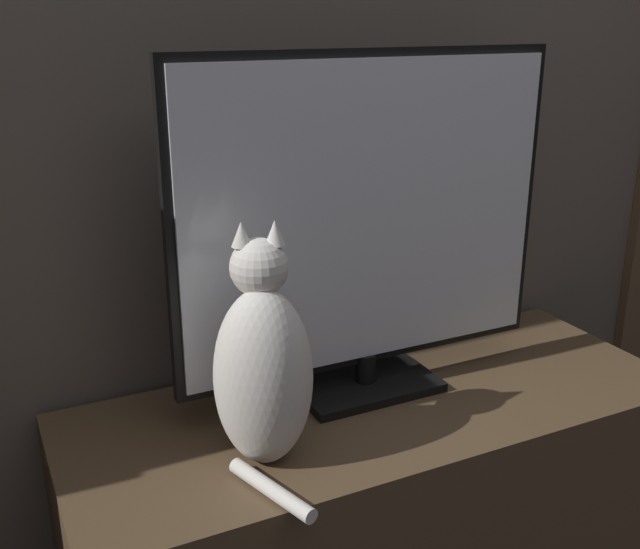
{
  "coord_description": "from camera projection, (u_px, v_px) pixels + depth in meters",
  "views": [
    {
      "loc": [
        -0.75,
        -0.32,
        1.32
      ],
      "look_at": [
        -0.15,
        0.9,
        0.85
      ],
      "focal_mm": 42.0,
      "sensor_mm": 36.0,
      "label": 1
    }
  ],
  "objects": [
    {
      "name": "wall_back",
      "position": [
        317.0,
        23.0,
        1.63
      ],
      "size": [
        4.8,
        0.05,
        2.6
      ],
      "color": "#60564C",
      "rests_on": "ground_plane"
    },
    {
      "name": "tv_stand",
      "position": [
        376.0,
        503.0,
        1.71
      ],
      "size": [
        1.35,
        0.53,
        0.53
      ],
      "color": "brown",
      "rests_on": "ground_plane"
    },
    {
      "name": "tv",
      "position": [
        369.0,
        226.0,
        1.55
      ],
      "size": [
        0.85,
        0.19,
        0.73
      ],
      "color": "black",
      "rests_on": "tv_stand"
    },
    {
      "name": "cat",
      "position": [
        263.0,
        367.0,
        1.35
      ],
      "size": [
        0.22,
        0.32,
        0.46
      ],
      "rotation": [
        0.0,
        0.0,
        -0.3
      ],
      "color": "silver",
      "rests_on": "tv_stand"
    }
  ]
}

